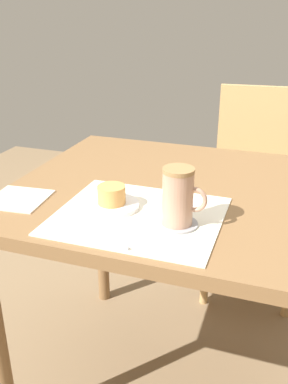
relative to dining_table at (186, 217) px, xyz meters
The scene contains 10 objects.
ground_plane 0.67m from the dining_table, ahead, with size 4.40×4.40×0.02m, color #846B4C.
dining_table is the anchor object (origin of this frame).
wooden_chair 0.77m from the dining_table, 78.94° to the left, with size 0.45×0.45×0.91m.
placemat 0.24m from the dining_table, 109.32° to the right, with size 0.41×0.35×0.00m, color silver.
pastry_plate 0.27m from the dining_table, 128.88° to the right, with size 0.14×0.14×0.01m, color white.
pastry 0.28m from the dining_table, 128.88° to the right, with size 0.07×0.07×0.05m, color tan.
coffee_coaster 0.25m from the dining_table, 82.65° to the right, with size 0.10×0.10×0.01m, color #99999E.
coffee_mug 0.29m from the dining_table, 82.12° to the right, with size 0.11×0.07×0.14m.
teaspoon 0.39m from the dining_table, 105.44° to the right, with size 0.01×0.01×0.13m, color silver.
paper_napkin 0.48m from the dining_table, 151.91° to the right, with size 0.15×0.15×0.00m, color silver.
Camera 1 is at (0.25, -1.11, 1.24)m, focal length 40.00 mm.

